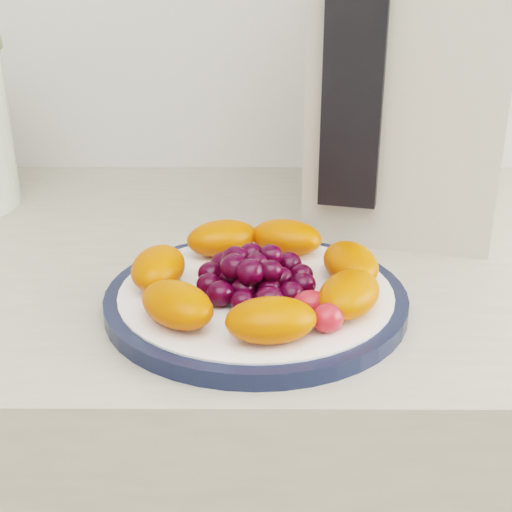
{
  "coord_description": "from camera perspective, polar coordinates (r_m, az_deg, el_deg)",
  "views": [
    {
      "loc": [
        0.03,
        0.48,
        1.2
      ],
      "look_at": [
        0.03,
        1.06,
        0.95
      ],
      "focal_mm": 50.0,
      "sensor_mm": 36.0,
      "label": 1
    }
  ],
  "objects": [
    {
      "name": "plate_rim",
      "position": [
        0.64,
        -0.0,
        -3.49
      ],
      "size": [
        0.27,
        0.27,
        0.01
      ],
      "primitive_type": "cylinder",
      "color": "black",
      "rests_on": "counter"
    },
    {
      "name": "plate_face",
      "position": [
        0.64,
        -0.0,
        -3.41
      ],
      "size": [
        0.25,
        0.25,
        0.02
      ],
      "primitive_type": "cylinder",
      "color": "white",
      "rests_on": "counter"
    },
    {
      "name": "appliance_body",
      "position": [
        0.86,
        12.51,
        14.69
      ],
      "size": [
        0.26,
        0.32,
        0.35
      ],
      "primitive_type": "cube",
      "rotation": [
        0.0,
        0.0,
        -0.26
      ],
      "color": "#BAB4A2",
      "rests_on": "counter"
    },
    {
      "name": "appliance_panel",
      "position": [
        0.73,
        7.82,
        13.82
      ],
      "size": [
        0.06,
        0.03,
        0.26
      ],
      "primitive_type": "cube",
      "rotation": [
        0.0,
        0.0,
        -0.26
      ],
      "color": "black",
      "rests_on": "appliance_body"
    },
    {
      "name": "fruit_plate",
      "position": [
        0.63,
        0.39,
        -1.48
      ],
      "size": [
        0.23,
        0.23,
        0.04
      ],
      "color": "#CE3801",
      "rests_on": "plate_face"
    }
  ]
}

